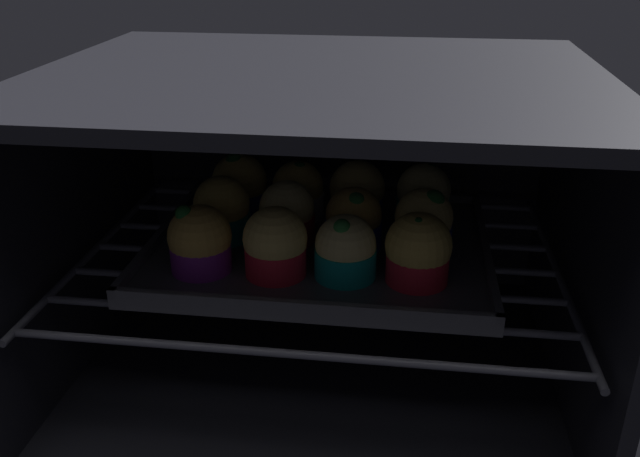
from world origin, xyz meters
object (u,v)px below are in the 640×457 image
at_px(muffin_row0_col0, 200,242).
at_px(muffin_row1_col2, 354,221).
at_px(muffin_row2_col0, 240,186).
at_px(baking_tray, 320,247).
at_px(muffin_row0_col1, 275,245).
at_px(muffin_row2_col1, 298,192).
at_px(muffin_row1_col3, 424,223).
at_px(muffin_row2_col3, 423,196).
at_px(muffin_row0_col2, 345,250).
at_px(muffin_row2_col2, 357,193).
at_px(muffin_row1_col0, 222,210).
at_px(muffin_row0_col3, 418,251).
at_px(muffin_row1_col1, 287,214).

relative_size(muffin_row0_col0, muffin_row1_col2, 1.07).
height_order(muffin_row1_col2, muffin_row2_col0, muffin_row2_col0).
bearing_deg(baking_tray, muffin_row0_col1, -114.78).
relative_size(muffin_row2_col0, muffin_row2_col1, 1.13).
distance_m(muffin_row0_col1, muffin_row2_col0, 0.17).
bearing_deg(muffin_row1_col3, muffin_row0_col1, -153.77).
relative_size(baking_tray, muffin_row0_col0, 5.03).
xyz_separation_m(muffin_row0_col1, muffin_row2_col3, (0.16, 0.16, 0.00)).
bearing_deg(muffin_row0_col2, muffin_row2_col3, 62.35).
bearing_deg(muffin_row2_col2, muffin_row1_col2, -88.06).
relative_size(muffin_row0_col2, muffin_row2_col2, 0.94).
distance_m(muffin_row0_col0, muffin_row0_col1, 0.08).
bearing_deg(baking_tray, muffin_row0_col0, -145.82).
bearing_deg(muffin_row2_col0, muffin_row2_col3, 1.18).
height_order(muffin_row1_col2, muffin_row1_col3, muffin_row1_col3).
relative_size(muffin_row2_col1, muffin_row2_col3, 0.98).
relative_size(muffin_row1_col0, muffin_row2_col3, 1.02).
bearing_deg(muffin_row2_col1, muffin_row2_col3, 1.34).
height_order(muffin_row1_col2, muffin_row2_col1, muffin_row2_col1).
distance_m(muffin_row1_col0, muffin_row2_col0, 0.07).
height_order(muffin_row0_col1, muffin_row2_col0, muffin_row2_col0).
xyz_separation_m(muffin_row0_col0, muffin_row2_col0, (0.01, 0.16, 0.00)).
distance_m(muffin_row1_col0, muffin_row2_col2, 0.17).
distance_m(muffin_row0_col0, muffin_row2_col0, 0.16).
bearing_deg(muffin_row0_col3, muffin_row1_col3, 85.04).
bearing_deg(muffin_row1_col0, muffin_row0_col3, -18.58).
bearing_deg(muffin_row0_col1, muffin_row1_col3, 26.23).
height_order(muffin_row0_col0, muffin_row2_col1, muffin_row0_col0).
height_order(muffin_row0_col0, muffin_row1_col1, muffin_row0_col0).
height_order(muffin_row0_col1, muffin_row2_col1, muffin_row0_col1).
bearing_deg(muffin_row0_col0, muffin_row1_col0, 88.40).
height_order(muffin_row1_col3, muffin_row2_col3, muffin_row1_col3).
relative_size(muffin_row0_col3, muffin_row1_col0, 0.99).
bearing_deg(muffin_row2_col0, muffin_row1_col0, -92.29).
bearing_deg(muffin_row0_col0, muffin_row2_col1, 63.02).
bearing_deg(muffin_row2_col2, muffin_row0_col3, -64.25).
bearing_deg(muffin_row0_col0, muffin_row1_col1, 46.67).
bearing_deg(muffin_row1_col3, muffin_row2_col2, 134.20).
relative_size(muffin_row1_col3, muffin_row2_col2, 1.02).
bearing_deg(muffin_row0_col2, baking_tray, 116.05).
bearing_deg(muffin_row1_col3, muffin_row1_col2, 179.72).
height_order(baking_tray, muffin_row2_col3, muffin_row2_col3).
bearing_deg(muffin_row1_col1, muffin_row0_col0, -133.33).
bearing_deg(muffin_row2_col1, muffin_row1_col1, -90.85).
height_order(baking_tray, muffin_row2_col1, muffin_row2_col1).
relative_size(muffin_row0_col2, muffin_row1_col1, 0.96).
xyz_separation_m(muffin_row0_col0, muffin_row1_col0, (0.00, 0.08, 0.00)).
xyz_separation_m(muffin_row1_col1, muffin_row2_col1, (0.00, 0.07, -0.00)).
bearing_deg(muffin_row2_col1, muffin_row1_col2, -45.88).
relative_size(muffin_row0_col1, muffin_row1_col2, 1.05).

